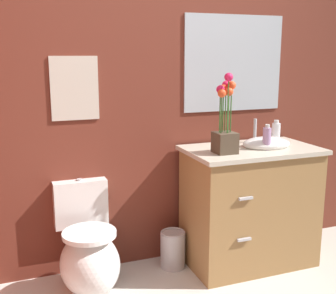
% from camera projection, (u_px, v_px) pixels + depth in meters
% --- Properties ---
extents(wall_back, '(4.20, 0.05, 2.50)m').
position_uv_depth(wall_back, '(197.00, 91.00, 3.17)').
color(wall_back, maroon).
rests_on(wall_back, ground_plane).
extents(toilet, '(0.38, 0.59, 0.69)m').
position_uv_depth(toilet, '(88.00, 255.00, 2.80)').
color(toilet, white).
rests_on(toilet, ground_plane).
extents(vanity_cabinet, '(0.94, 0.56, 1.05)m').
position_uv_depth(vanity_cabinet, '(250.00, 204.00, 3.15)').
color(vanity_cabinet, '#9E7242').
rests_on(vanity_cabinet, ground_plane).
extents(flower_vase, '(0.14, 0.14, 0.53)m').
position_uv_depth(flower_vase, '(225.00, 125.00, 2.86)').
color(flower_vase, '#4C3D2D').
rests_on(flower_vase, vanity_cabinet).
extents(soap_bottle, '(0.06, 0.06, 0.17)m').
position_uv_depth(soap_bottle, '(276.00, 132.00, 3.26)').
color(soap_bottle, white).
rests_on(soap_bottle, vanity_cabinet).
extents(lotion_bottle, '(0.06, 0.06, 0.18)m').
position_uv_depth(lotion_bottle, '(267.00, 138.00, 2.98)').
color(lotion_bottle, '#B28CBF').
rests_on(lotion_bottle, vanity_cabinet).
extents(trash_bin, '(0.18, 0.18, 0.27)m').
position_uv_depth(trash_bin, '(173.00, 249.00, 3.13)').
color(trash_bin, '#B7B7BC').
rests_on(trash_bin, ground_plane).
extents(wall_poster, '(0.31, 0.01, 0.42)m').
position_uv_depth(wall_poster, '(75.00, 88.00, 2.83)').
color(wall_poster, beige).
extents(wall_mirror, '(0.80, 0.01, 0.70)m').
position_uv_depth(wall_mirror, '(234.00, 63.00, 3.20)').
color(wall_mirror, '#B2BCC6').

